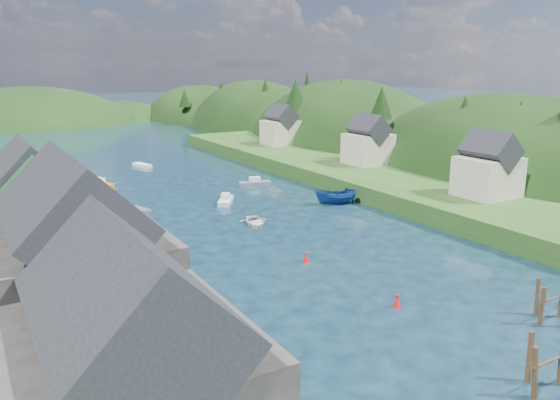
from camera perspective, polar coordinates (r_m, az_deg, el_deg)
ground at (r=81.05m, az=-7.93°, el=0.50°), size 600.00×600.00×0.00m
hillside_right at (r=126.10m, az=6.77°, el=1.93°), size 36.00×245.56×48.00m
far_hills at (r=201.56m, az=-21.36°, el=4.62°), size 103.00×68.00×44.00m
hill_trees at (r=92.76m, az=-11.39°, el=9.00°), size 92.14×153.92×12.38m
quay_left at (r=46.83m, az=-21.05°, el=-9.26°), size 12.00×110.00×2.00m
quayside_buildings at (r=31.79m, az=-21.27°, el=-8.51°), size 8.00×35.84×12.90m
boat_sheds at (r=63.49m, az=-26.15°, el=0.30°), size 7.00×21.00×7.50m
terrace_right at (r=85.41m, az=10.41°, el=1.92°), size 16.00×120.00×2.40m
right_bank_cottages at (r=92.80m, az=8.58°, el=5.86°), size 9.00×59.24×8.41m
piling_cluster_near at (r=36.92m, az=26.22°, el=-15.70°), size 2.99×2.81×3.82m
piling_cluster_far at (r=46.22m, az=26.52°, el=-9.86°), size 2.91×2.74×3.54m
channel_buoy_near at (r=45.02m, az=12.14°, el=-10.27°), size 0.70×0.70×1.10m
channel_buoy_far at (r=53.30m, az=2.74°, el=-6.05°), size 0.70×0.70×1.10m
moored_boats at (r=64.86m, az=-0.29°, el=-2.27°), size 35.49×86.88×2.30m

